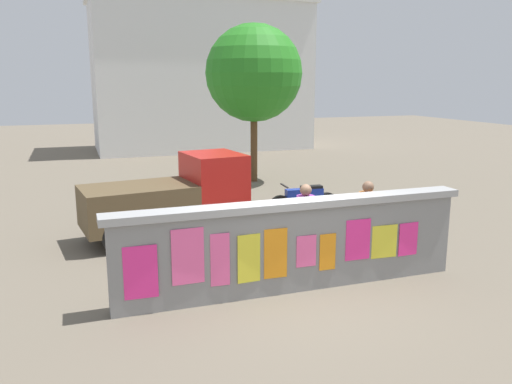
# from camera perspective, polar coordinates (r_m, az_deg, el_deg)

# --- Properties ---
(ground) EXTENTS (60.00, 60.00, 0.00)m
(ground) POSITION_cam_1_polar(r_m,az_deg,el_deg) (16.42, -7.08, -0.31)
(ground) COLOR #6B6051
(poster_wall) EXTENTS (6.27, 0.42, 1.56)m
(poster_wall) POSITION_cam_1_polar(r_m,az_deg,el_deg) (8.81, 4.17, -5.74)
(poster_wall) COLOR gray
(poster_wall) RESTS_ON ground
(auto_rickshaw_truck) EXTENTS (3.77, 1.97, 1.85)m
(auto_rickshaw_truck) POSITION_cam_1_polar(r_m,az_deg,el_deg) (11.93, -9.01, -0.63)
(auto_rickshaw_truck) COLOR black
(auto_rickshaw_truck) RESTS_ON ground
(motorcycle) EXTENTS (1.90, 0.56, 0.87)m
(motorcycle) POSITION_cam_1_polar(r_m,az_deg,el_deg) (13.69, 5.44, -0.77)
(motorcycle) COLOR black
(motorcycle) RESTS_ON ground
(bicycle_near) EXTENTS (1.68, 0.51, 0.95)m
(bicycle_near) POSITION_cam_1_polar(r_m,az_deg,el_deg) (11.64, 6.34, -3.60)
(bicycle_near) COLOR black
(bicycle_near) RESTS_ON ground
(person_walking) EXTENTS (0.48, 0.48, 1.62)m
(person_walking) POSITION_cam_1_polar(r_m,az_deg,el_deg) (9.82, 5.40, -2.77)
(person_walking) COLOR #BF6626
(person_walking) RESTS_ON ground
(person_bystander) EXTENTS (0.37, 0.37, 1.62)m
(person_bystander) POSITION_cam_1_polar(r_m,az_deg,el_deg) (10.29, 12.03, -2.29)
(person_bystander) COLOR #D83F72
(person_bystander) RESTS_ON ground
(tree_roadside) EXTENTS (3.30, 3.30, 5.40)m
(tree_roadside) POSITION_cam_1_polar(r_m,az_deg,el_deg) (18.19, -0.23, 12.84)
(tree_roadside) COLOR brown
(tree_roadside) RESTS_ON ground
(building_background) EXTENTS (11.03, 5.01, 7.77)m
(building_background) POSITION_cam_1_polar(r_m,az_deg,el_deg) (27.68, -6.01, 12.86)
(building_background) COLOR silver
(building_background) RESTS_ON ground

